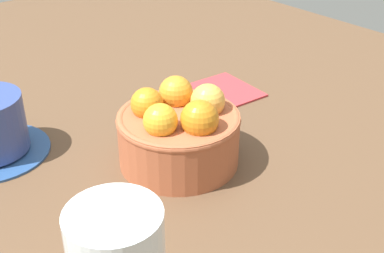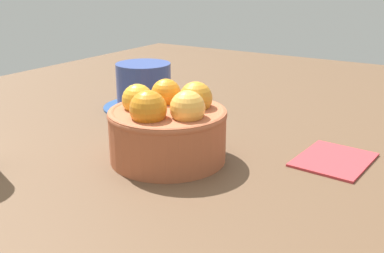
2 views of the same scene
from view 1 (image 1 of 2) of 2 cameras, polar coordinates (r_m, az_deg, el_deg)
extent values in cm
cube|color=brown|center=(62.03, -1.41, -5.53)|extent=(152.49, 115.24, 4.40)
cylinder|color=#AD5938|center=(59.14, -1.47, -1.37)|extent=(13.85, 13.85, 6.13)
torus|color=#AD5938|center=(57.80, -1.50, 0.89)|extent=(14.05, 14.05, 1.00)
sphere|color=orange|center=(54.73, 0.93, 0.86)|extent=(4.17, 4.17, 4.17)
sphere|color=#F9B048|center=(58.41, 1.75, 2.83)|extent=(3.97, 3.97, 3.97)
sphere|color=orange|center=(60.32, -1.79, 3.75)|extent=(4.01, 4.01, 4.01)
sphere|color=orange|center=(57.99, -4.99, 2.51)|extent=(3.71, 3.71, 3.71)
sphere|color=gold|center=(54.45, -3.51, 0.64)|extent=(3.74, 3.74, 3.74)
cube|color=#B23338|center=(77.10, 3.79, 4.11)|extent=(10.46, 8.52, 0.60)
camera|label=2|loc=(0.62, 50.20, 7.62)|focal=42.06mm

